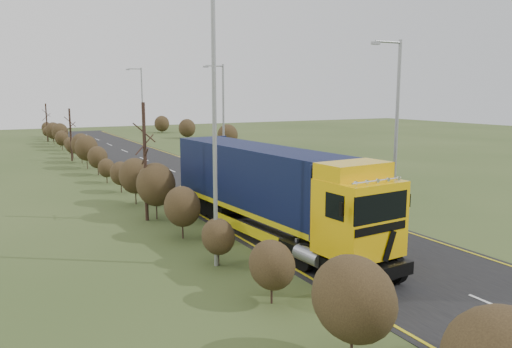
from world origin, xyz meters
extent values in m
plane|color=#34461E|center=(0.00, 0.00, 0.00)|extent=(160.00, 160.00, 0.00)
cube|color=black|center=(0.00, 10.00, 0.01)|extent=(8.00, 120.00, 0.02)
cube|color=#2D2B28|center=(6.50, 20.00, 0.01)|extent=(6.00, 18.00, 0.02)
cube|color=gold|center=(-3.70, 10.00, 0.03)|extent=(0.12, 116.00, 0.01)
cube|color=gold|center=(3.70, 10.00, 0.03)|extent=(0.12, 116.00, 0.01)
cube|color=silver|center=(0.00, -12.00, 0.03)|extent=(0.12, 3.00, 0.01)
cube|color=silver|center=(0.00, -4.00, 0.03)|extent=(0.12, 3.00, 0.01)
cube|color=silver|center=(0.00, 4.00, 0.03)|extent=(0.12, 3.00, 0.01)
cube|color=silver|center=(0.00, 12.00, 0.03)|extent=(0.12, 3.00, 0.01)
cube|color=silver|center=(0.00, 20.00, 0.03)|extent=(0.12, 3.00, 0.01)
cube|color=silver|center=(0.00, 28.00, 0.03)|extent=(0.12, 3.00, 0.01)
cube|color=silver|center=(0.00, 36.00, 0.03)|extent=(0.12, 3.00, 0.01)
cube|color=silver|center=(0.00, 44.00, 0.03)|extent=(0.12, 3.00, 0.01)
cube|color=silver|center=(0.00, 52.00, 0.03)|extent=(0.12, 3.00, 0.01)
cube|color=silver|center=(0.00, 60.00, 0.03)|extent=(0.12, 3.00, 0.01)
ellipsoid|color=black|center=(-6.05, -12.00, 1.69)|extent=(1.80, 2.34, 2.07)
ellipsoid|color=black|center=(-5.97, -8.00, 1.26)|extent=(1.34, 1.74, 1.54)
ellipsoid|color=black|center=(-6.02, -4.00, 1.14)|extent=(1.21, 1.57, 1.39)
ellipsoid|color=black|center=(-6.00, 0.00, 1.49)|extent=(1.58, 2.06, 1.82)
ellipsoid|color=black|center=(-5.98, 4.00, 1.84)|extent=(1.96, 2.55, 2.25)
ellipsoid|color=black|center=(-6.03, 8.00, 1.72)|extent=(1.83, 2.38, 2.10)
ellipsoid|color=black|center=(-5.95, 12.00, 1.28)|extent=(1.37, 1.78, 1.57)
ellipsoid|color=black|center=(-6.06, 16.00, 1.13)|extent=(1.20, 1.56, 1.38)
ellipsoid|color=black|center=(-5.92, 20.00, 1.46)|extent=(1.55, 2.02, 1.78)
ellipsoid|color=black|center=(-6.09, 24.00, 1.83)|extent=(1.95, 2.53, 2.24)
ellipsoid|color=black|center=(-5.90, 28.00, 1.74)|extent=(1.85, 2.41, 2.13)
ellipsoid|color=black|center=(-6.12, 32.00, 1.31)|extent=(1.40, 1.81, 1.61)
ellipsoid|color=black|center=(-5.87, 36.00, 1.12)|extent=(1.19, 1.55, 1.37)
ellipsoid|color=black|center=(-6.14, 40.00, 1.43)|extent=(1.52, 1.97, 1.75)
ellipsoid|color=black|center=(-5.84, 44.00, 1.81)|extent=(1.93, 2.51, 2.22)
ellipsoid|color=black|center=(-6.17, 48.00, 1.76)|extent=(1.88, 2.44, 2.16)
ellipsoid|color=black|center=(-5.82, 52.00, 1.34)|extent=(1.43, 1.85, 1.64)
ellipsoid|color=black|center=(-6.19, 56.00, 1.12)|extent=(1.19, 1.55, 1.37)
ellipsoid|color=black|center=(-5.80, 60.00, 1.40)|extent=(1.49, 1.93, 1.71)
cylinder|color=#2F1E17|center=(-6.50, 4.00, 3.03)|extent=(0.18, 0.18, 6.05)
cylinder|color=#2F1E17|center=(-6.50, 30.00, 2.53)|extent=(0.18, 0.18, 5.06)
cylinder|color=#2F1E17|center=(-6.50, 52.00, 2.57)|extent=(0.18, 0.18, 5.15)
cube|color=black|center=(-2.45, -6.94, 0.69)|extent=(2.71, 4.72, 0.45)
cube|color=#EEB50A|center=(-2.45, -7.83, 2.33)|extent=(2.63, 2.36, 2.57)
cube|color=black|center=(-2.45, -8.87, 0.54)|extent=(2.48, 0.30, 0.54)
cube|color=black|center=(-2.86, -8.93, 1.53)|extent=(0.60, 0.06, 1.06)
cube|color=black|center=(-2.03, -8.93, 1.53)|extent=(0.60, 0.06, 1.06)
cube|color=black|center=(-2.45, -8.90, 2.87)|extent=(2.32, 0.23, 0.94)
cube|color=black|center=(-2.45, -8.93, 2.18)|extent=(2.27, 0.20, 0.28)
cube|color=#EEB50A|center=(-2.45, -7.48, 3.89)|extent=(2.57, 1.57, 0.55)
cylinder|color=silver|center=(-2.45, -8.67, 3.71)|extent=(2.18, 0.22, 0.06)
cube|color=black|center=(-3.86, -8.67, 2.92)|extent=(0.09, 0.13, 0.45)
cube|color=black|center=(-1.03, -8.67, 2.92)|extent=(0.09, 0.13, 0.45)
cylinder|color=gray|center=(-3.59, -6.54, 0.74)|extent=(0.65, 1.32, 0.55)
cylinder|color=gray|center=(-1.31, -6.54, 0.74)|extent=(0.65, 1.32, 0.55)
cube|color=yellow|center=(-2.45, -0.51, 1.22)|extent=(3.40, 12.62, 0.24)
cube|color=black|center=(-2.45, -0.51, 2.70)|extent=(3.35, 12.22, 2.72)
cube|color=#0E163B|center=(-2.45, 5.55, 2.70)|extent=(2.45, 0.24, 2.72)
cube|color=#0E163B|center=(-2.45, -6.56, 2.70)|extent=(2.45, 0.24, 2.72)
cube|color=black|center=(-2.45, 3.25, 0.64)|extent=(2.54, 3.72, 0.35)
cube|color=yellow|center=(-3.66, -1.50, 0.54)|extent=(0.46, 5.43, 0.45)
cube|color=yellow|center=(-1.24, -1.50, 0.54)|extent=(0.46, 5.43, 0.45)
cylinder|color=black|center=(-3.49, -8.52, 0.51)|extent=(0.39, 1.05, 1.03)
cylinder|color=black|center=(-1.41, -8.52, 0.51)|extent=(0.39, 1.05, 1.03)
cylinder|color=black|center=(-3.49, -6.05, 0.51)|extent=(0.39, 1.05, 1.03)
cylinder|color=black|center=(-1.41, -6.05, 0.51)|extent=(0.39, 1.05, 1.03)
cylinder|color=black|center=(-3.49, 2.36, 0.51)|extent=(0.39, 1.05, 1.03)
cylinder|color=black|center=(-1.41, 2.36, 0.51)|extent=(0.39, 1.05, 1.03)
cylinder|color=black|center=(-3.49, 3.35, 0.51)|extent=(0.39, 1.05, 1.03)
cylinder|color=black|center=(-1.41, 3.35, 0.51)|extent=(0.39, 1.05, 1.03)
cylinder|color=black|center=(-3.49, 4.34, 0.51)|extent=(0.39, 1.05, 1.03)
cylinder|color=black|center=(-1.41, 4.34, 0.51)|extent=(0.39, 1.05, 1.03)
imported|color=maroon|center=(4.80, 20.43, 0.60)|extent=(2.23, 3.74, 1.19)
imported|color=#0A1739|center=(6.40, 25.08, 0.63)|extent=(3.20, 3.97, 1.27)
cylinder|color=gray|center=(5.49, -1.15, 4.60)|extent=(0.18, 0.18, 9.20)
cylinder|color=gray|center=(4.68, -1.15, 9.04)|extent=(1.64, 0.12, 0.12)
cube|color=gray|center=(3.86, -1.15, 8.94)|extent=(0.46, 0.18, 0.14)
cylinder|color=gray|center=(4.76, 19.17, 4.48)|extent=(0.18, 0.18, 8.96)
cylinder|color=gray|center=(3.96, 19.17, 8.81)|extent=(1.59, 0.12, 0.12)
cube|color=gray|center=(3.16, 19.17, 8.71)|extent=(0.45, 0.18, 0.14)
cylinder|color=gray|center=(4.60, 44.56, 4.89)|extent=(0.18, 0.18, 9.77)
cylinder|color=gray|center=(3.73, 44.56, 9.61)|extent=(1.74, 0.12, 0.12)
cube|color=gray|center=(2.86, 44.56, 9.50)|extent=(0.49, 0.20, 0.15)
cylinder|color=gray|center=(-6.10, -4.00, 5.26)|extent=(0.16, 0.16, 10.52)
cylinder|color=gray|center=(5.13, 13.56, 1.09)|extent=(0.08, 0.08, 2.18)
cylinder|color=red|center=(5.13, 13.53, 2.18)|extent=(0.70, 0.04, 0.70)
cylinder|color=white|center=(5.13, 13.51, 2.18)|extent=(0.52, 0.02, 0.52)
cylinder|color=gray|center=(4.20, 21.27, 0.64)|extent=(0.08, 0.08, 1.28)
cube|color=gold|center=(4.20, 21.22, 1.37)|extent=(0.65, 0.04, 0.65)
camera|label=1|loc=(-13.34, -20.77, 6.49)|focal=35.00mm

